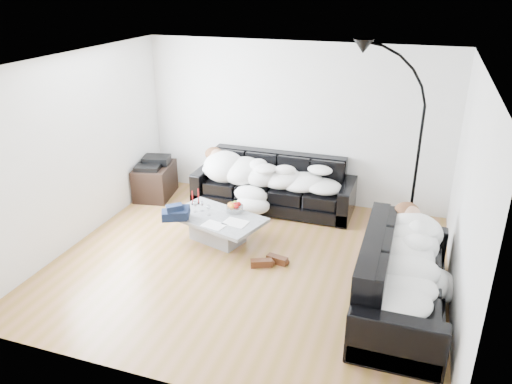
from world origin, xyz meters
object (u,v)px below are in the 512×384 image
(stereo, at_px, (153,162))
(sleeper_back, at_px, (273,172))
(wine_glass_a, at_px, (202,206))
(floor_lamp, at_px, (417,162))
(wine_glass_c, at_px, (209,210))
(candle_left, at_px, (193,198))
(shoes, at_px, (269,261))
(fruit_bowl, at_px, (235,207))
(av_cabinet, at_px, (155,181))
(sofa_right, at_px, (404,275))
(candle_right, at_px, (198,197))
(sleeper_right, at_px, (406,259))
(wine_glass_b, at_px, (195,207))
(coffee_table, at_px, (217,228))
(sofa_back, at_px, (273,183))

(stereo, bearing_deg, sleeper_back, -9.50)
(wine_glass_a, height_order, floor_lamp, floor_lamp)
(wine_glass_c, relative_size, candle_left, 0.74)
(stereo, bearing_deg, shoes, -45.39)
(fruit_bowl, height_order, shoes, fruit_bowl)
(sleeper_back, relative_size, av_cabinet, 2.70)
(sofa_right, xyz_separation_m, candle_right, (-3.01, 1.12, 0.06))
(wine_glass_a, height_order, shoes, wine_glass_a)
(sleeper_back, relative_size, shoes, 4.56)
(candle_left, height_order, stereo, stereo)
(sleeper_right, distance_m, av_cabinet, 4.66)
(sofa_right, height_order, av_cabinet, sofa_right)
(wine_glass_b, distance_m, floor_lamp, 3.12)
(wine_glass_c, xyz_separation_m, candle_right, (-0.30, 0.30, 0.04))
(sleeper_back, xyz_separation_m, wine_glass_a, (-0.70, -1.20, -0.18))
(sleeper_right, relative_size, shoes, 3.91)
(candle_left, bearing_deg, floor_lamp, 10.36)
(floor_lamp, bearing_deg, sleeper_back, -176.32)
(candle_left, xyz_separation_m, av_cabinet, (-1.14, 0.89, -0.21))
(coffee_table, distance_m, shoes, 0.99)
(coffee_table, bearing_deg, sofa_right, -17.64)
(sleeper_right, xyz_separation_m, wine_glass_a, (-2.87, 0.92, -0.19))
(candle_right, bearing_deg, sofa_back, 51.17)
(av_cabinet, bearing_deg, stereo, -100.00)
(sofa_right, distance_m, coffee_table, 2.73)
(sofa_right, height_order, candle_left, sofa_right)
(sleeper_back, bearing_deg, av_cabinet, -175.36)
(shoes, bearing_deg, sleeper_right, -25.89)
(sofa_right, relative_size, sleeper_right, 1.17)
(fruit_bowl, distance_m, candle_right, 0.61)
(candle_right, height_order, floor_lamp, floor_lamp)
(wine_glass_a, bearing_deg, fruit_bowl, 16.31)
(candle_left, distance_m, candle_right, 0.09)
(wine_glass_c, distance_m, floor_lamp, 2.92)
(av_cabinet, bearing_deg, sofa_back, -3.98)
(av_cabinet, bearing_deg, wine_glass_b, -50.41)
(sofa_right, height_order, sleeper_right, sofa_right)
(wine_glass_b, bearing_deg, shoes, -19.65)
(sleeper_back, height_order, fruit_bowl, sleeper_back)
(candle_right, height_order, shoes, candle_right)
(sleeper_back, bearing_deg, sofa_back, 90.00)
(sofa_back, relative_size, wine_glass_b, 15.95)
(wine_glass_c, bearing_deg, fruit_bowl, 36.82)
(candle_left, bearing_deg, shoes, -25.00)
(candle_right, height_order, av_cabinet, candle_right)
(sleeper_back, bearing_deg, coffee_table, -108.06)
(sleeper_back, xyz_separation_m, candle_right, (-0.84, -0.99, -0.14))
(sofa_right, xyz_separation_m, wine_glass_c, (-2.71, 0.82, 0.02))
(sleeper_right, distance_m, wine_glass_c, 2.84)
(sofa_right, height_order, wine_glass_c, sofa_right)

